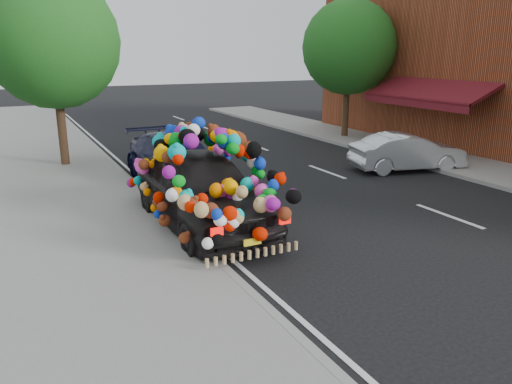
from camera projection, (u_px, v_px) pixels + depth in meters
ground at (321, 241)px, 10.17m from camera, size 100.00×100.00×0.00m
sidewalk at (105, 281)px, 8.28m from camera, size 4.00×60.00×0.12m
kerb at (214, 259)px, 9.13m from camera, size 0.15×60.00×0.13m
footpath_far at (478, 168)px, 16.29m from camera, size 3.00×40.00×0.12m
lane_markings at (448, 216)px, 11.73m from camera, size 6.00×50.00×0.01m
tree_near_sidewalk at (53, 42)px, 15.57m from camera, size 4.20×4.20×6.13m
tree_far_b at (349, 47)px, 21.17m from camera, size 4.00×4.00×5.90m
plush_art_car at (201, 173)px, 10.78m from camera, size 2.33×5.10×2.32m
navy_sedan at (175, 160)px, 14.38m from camera, size 2.03×4.92×1.42m
silver_hatchback at (408, 152)px, 16.08m from camera, size 3.86×2.16×1.21m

